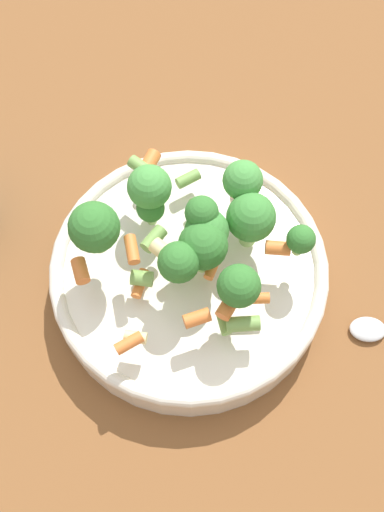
% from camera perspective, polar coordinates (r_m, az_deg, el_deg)
% --- Properties ---
extents(ground_plane, '(3.00, 3.00, 0.00)m').
position_cam_1_polar(ground_plane, '(0.62, -0.00, -2.58)').
color(ground_plane, brown).
extents(bowl, '(0.27, 0.27, 0.05)m').
position_cam_1_polar(bowl, '(0.59, -0.00, -1.63)').
color(bowl, silver).
rests_on(bowl, ground_plane).
extents(pasta_salad, '(0.22, 0.21, 0.09)m').
position_cam_1_polar(pasta_salad, '(0.53, 0.43, 2.55)').
color(pasta_salad, '#8CB766').
rests_on(pasta_salad, bowl).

